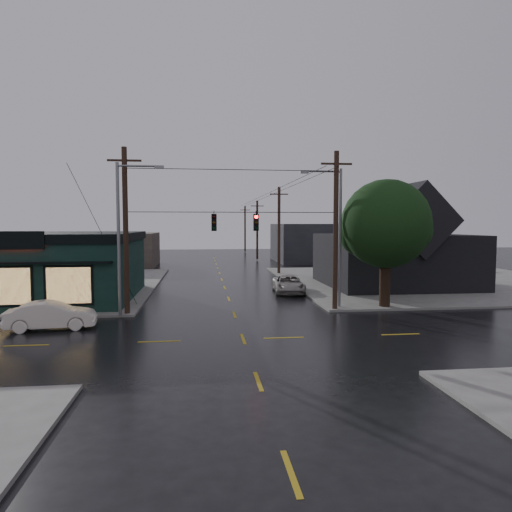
{
  "coord_description": "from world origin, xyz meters",
  "views": [
    {
      "loc": [
        -1.94,
        -21.67,
        5.56
      ],
      "look_at": [
        1.12,
        4.09,
        3.75
      ],
      "focal_mm": 32.0,
      "sensor_mm": 36.0,
      "label": 1
    }
  ],
  "objects": [
    {
      "name": "utility_pole_far_a",
      "position": [
        6.5,
        28.0,
        0.0
      ],
      "size": [
        2.0,
        0.32,
        9.65
      ],
      "primitive_type": null,
      "color": "black",
      "rests_on": "ground"
    },
    {
      "name": "utility_pole_ne",
      "position": [
        6.5,
        6.5,
        0.0
      ],
      "size": [
        2.0,
        0.32,
        10.15
      ],
      "primitive_type": null,
      "color": "black",
      "rests_on": "ground"
    },
    {
      "name": "suv_silver",
      "position": [
        4.98,
        14.4,
        0.7
      ],
      "size": [
        2.68,
        5.2,
        1.4
      ],
      "primitive_type": "imported",
      "rotation": [
        0.0,
        0.0,
        -0.07
      ],
      "color": "gray",
      "rests_on": "ground"
    },
    {
      "name": "pizza_shop",
      "position": [
        -15.0,
        12.94,
        2.56
      ],
      "size": [
        16.3,
        12.34,
        4.9
      ],
      "color": "black",
      "rests_on": "ground"
    },
    {
      "name": "utility_pole_far_b",
      "position": [
        6.5,
        48.0,
        0.0
      ],
      "size": [
        2.0,
        0.32,
        9.15
      ],
      "primitive_type": null,
      "color": "black",
      "rests_on": "ground"
    },
    {
      "name": "ground_plane",
      "position": [
        0.0,
        0.0,
        0.0
      ],
      "size": [
        160.0,
        160.0,
        0.0
      ],
      "primitive_type": "plane",
      "color": "black"
    },
    {
      "name": "sedan_cream",
      "position": [
        -9.9,
        3.24,
        0.74
      ],
      "size": [
        4.69,
        2.19,
        1.49
      ],
      "primitive_type": "imported",
      "rotation": [
        0.0,
        0.0,
        1.71
      ],
      "color": "white",
      "rests_on": "ground"
    },
    {
      "name": "corner_tree",
      "position": [
        10.03,
        7.0,
        5.55
      ],
      "size": [
        5.83,
        5.83,
        8.35
      ],
      "color": "black",
      "rests_on": "ground"
    },
    {
      "name": "sidewalk_ne",
      "position": [
        20.0,
        20.0,
        0.07
      ],
      "size": [
        28.0,
        28.0,
        0.15
      ],
      "primitive_type": "cube",
      "color": "#615F5A",
      "rests_on": "ground"
    },
    {
      "name": "ne_building",
      "position": [
        15.0,
        17.0,
        4.47
      ],
      "size": [
        12.6,
        11.6,
        8.75
      ],
      "color": "black",
      "rests_on": "ground"
    },
    {
      "name": "bg_building_east",
      "position": [
        16.0,
        45.0,
        2.8
      ],
      "size": [
        14.0,
        12.0,
        5.6
      ],
      "primitive_type": "cube",
      "color": "black",
      "rests_on": "ground"
    },
    {
      "name": "utility_pole_nw",
      "position": [
        -6.5,
        6.5,
        0.0
      ],
      "size": [
        2.0,
        0.32,
        10.15
      ],
      "primitive_type": null,
      "color": "black",
      "rests_on": "ground"
    },
    {
      "name": "bg_building_west",
      "position": [
        -14.0,
        40.0,
        2.2
      ],
      "size": [
        12.0,
        10.0,
        4.4
      ],
      "primitive_type": "cube",
      "color": "#40312E",
      "rests_on": "ground"
    },
    {
      "name": "streetlight_nw",
      "position": [
        -6.8,
        5.8,
        0.0
      ],
      "size": [
        5.4,
        0.3,
        9.15
      ],
      "primitive_type": null,
      "color": "slate",
      "rests_on": "ground"
    },
    {
      "name": "utility_pole_far_c",
      "position": [
        6.5,
        68.0,
        0.0
      ],
      "size": [
        2.0,
        0.32,
        9.15
      ],
      "primitive_type": null,
      "color": "black",
      "rests_on": "ground"
    },
    {
      "name": "streetlight_ne",
      "position": [
        7.0,
        7.2,
        0.0
      ],
      "size": [
        5.4,
        0.3,
        9.15
      ],
      "primitive_type": null,
      "color": "slate",
      "rests_on": "ground"
    },
    {
      "name": "span_signal_assembly",
      "position": [
        0.1,
        6.5,
        5.7
      ],
      "size": [
        13.0,
        0.48,
        1.23
      ],
      "color": "black",
      "rests_on": "ground"
    }
  ]
}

